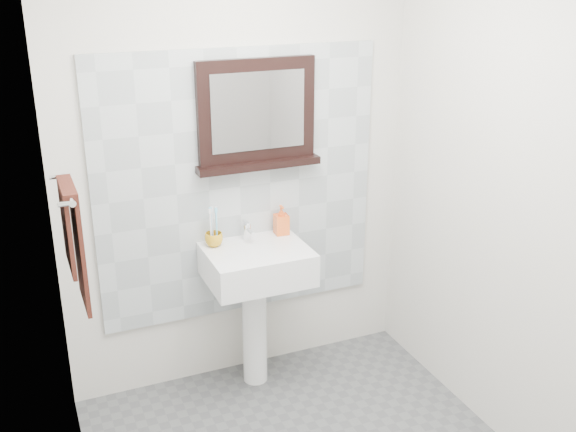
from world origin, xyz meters
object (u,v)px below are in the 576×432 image
at_px(pedestal_sink, 256,279).
at_px(toothbrush_cup, 214,239).
at_px(hand_towel, 74,236).
at_px(soap_dispenser, 281,220).
at_px(framed_mirror, 257,117).

xyz_separation_m(pedestal_sink, toothbrush_cup, (-0.20, 0.12, 0.22)).
height_order(pedestal_sink, hand_towel, hand_towel).
distance_m(soap_dispenser, hand_towel, 1.30).
xyz_separation_m(toothbrush_cup, framed_mirror, (0.28, 0.07, 0.64)).
bearing_deg(pedestal_sink, framed_mirror, 65.18).
relative_size(toothbrush_cup, hand_towel, 0.18).
bearing_deg(framed_mirror, soap_dispenser, -23.08).
height_order(soap_dispenser, hand_towel, hand_towel).
bearing_deg(toothbrush_cup, soap_dispenser, 2.78).
xyz_separation_m(pedestal_sink, framed_mirror, (0.09, 0.19, 0.86)).
height_order(pedestal_sink, framed_mirror, framed_mirror).
xyz_separation_m(toothbrush_cup, hand_towel, (-0.75, -0.50, 0.33)).
bearing_deg(soap_dispenser, toothbrush_cup, -173.14).
bearing_deg(soap_dispenser, hand_towel, -151.92).
xyz_separation_m(toothbrush_cup, soap_dispenser, (0.40, 0.02, 0.05)).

